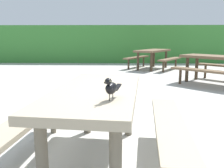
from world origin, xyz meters
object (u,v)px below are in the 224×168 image
bird_grackle (111,88)px  picnic_table_mid_right (153,55)px  picnic_table_foreground (97,107)px  picnic_table_mid_left (217,63)px

bird_grackle → picnic_table_mid_right: bird_grackle is taller
picnic_table_foreground → bird_grackle: bearing=-71.9°
picnic_table_foreground → bird_grackle: size_ratio=6.81×
picnic_table_foreground → picnic_table_mid_right: 7.41m
bird_grackle → picnic_table_mid_right: (1.37, 7.72, -0.29)m
picnic_table_foreground → picnic_table_mid_right: bearing=78.2°
bird_grackle → picnic_table_mid_right: bearing=80.0°
bird_grackle → picnic_table_mid_right: 7.85m
picnic_table_mid_right → picnic_table_mid_left: bearing=-67.6°
picnic_table_foreground → bird_grackle: 0.57m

